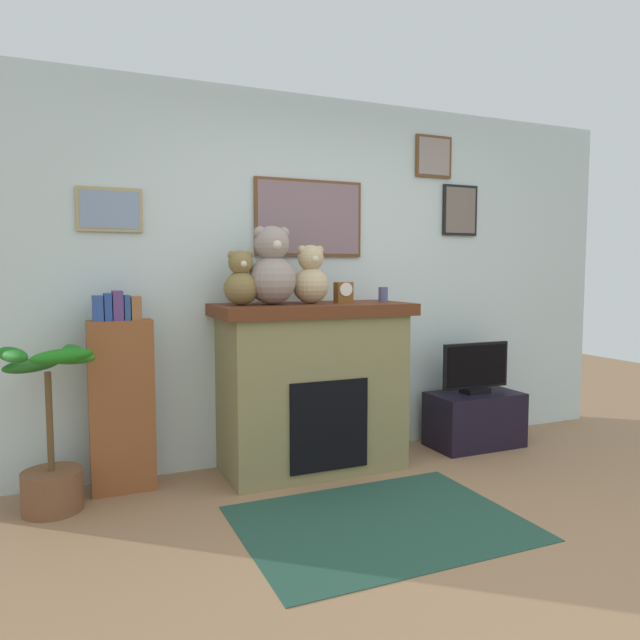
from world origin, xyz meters
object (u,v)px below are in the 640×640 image
Objects in this scene: tv_stand at (474,419)px; teddy_bear_tan at (272,269)px; potted_plant at (51,443)px; mantel_clock at (344,292)px; teddy_bear_cream at (241,281)px; candle_jar at (383,294)px; fireplace at (312,386)px; teddy_bear_grey at (311,277)px; bookshelf at (121,399)px; television at (476,369)px.

tv_stand is 2.02m from teddy_bear_tan.
mantel_clock reaches higher than potted_plant.
potted_plant is 1.88× the size of teddy_bear_tan.
candle_jar is at bearing 0.02° from teddy_bear_cream.
mantel_clock is 0.73m from teddy_bear_cream.
mantel_clock is (0.23, -0.02, 0.64)m from fireplace.
teddy_bear_grey is (-0.02, -0.02, 0.74)m from fireplace.
teddy_bear_cream is at bearing -179.81° from tv_stand.
bookshelf is at bearing 177.79° from tv_stand.
potted_plant is at bearing -177.52° from fireplace.
teddy_bear_tan is at bearing -179.78° from tv_stand.
fireplace is 1.23m from bookshelf.
candle_jar is 0.57m from teddy_bear_grey.
teddy_bear_cream reaches higher than bookshelf.
potted_plant is 9.16× the size of candle_jar.
teddy_bear_grey is (-0.24, 0.00, 0.10)m from mantel_clock.
candle_jar is (2.17, 0.05, 0.80)m from potted_plant.
teddy_bear_grey is at bearing -179.74° from tv_stand.
bookshelf reaches higher than television.
television is (1.36, -0.01, 0.03)m from fireplace.
tv_stand is 0.40m from television.
teddy_bear_tan is 1.30× the size of teddy_bear_grey.
television is 5.61× the size of candle_jar.
mantel_clock is (1.85, 0.05, 0.82)m from potted_plant.
teddy_bear_cream is (-0.50, -0.02, 0.72)m from fireplace.
teddy_bear_tan reaches higher than bookshelf.
candle_jar reaches higher than bookshelf.
bookshelf reaches higher than potted_plant.
teddy_bear_grey is (1.21, -0.11, 0.74)m from bookshelf.
fireplace is 0.88m from teddy_bear_cream.
television is 1.67× the size of teddy_bear_cream.
bookshelf is 1.03m from teddy_bear_cream.
bookshelf is 2.44× the size of teddy_bear_tan.
bookshelf is at bearing 21.78° from potted_plant.
teddy_bear_cream reaches higher than candle_jar.
candle_jar is (-0.82, -0.01, 0.99)m from tv_stand.
mantel_clock reaches higher than tv_stand.
potted_plant is 6.74× the size of mantel_clock.
teddy_bear_tan reaches higher than candle_jar.
television is 1.29m from mantel_clock.
teddy_bear_tan reaches higher than fireplace.
mantel_clock is at bearing -4.21° from bookshelf.
candle_jar reaches higher than tv_stand.
candle_jar is at bearing -1.89° from fireplace.
teddy_bear_grey reaches higher than teddy_bear_cream.
television is 1.82m from teddy_bear_tan.
teddy_bear_grey is at bearing -0.01° from teddy_bear_cream.
teddy_bear_tan reaches higher than teddy_bear_cream.
teddy_bear_grey reaches higher than television.
potted_plant is at bearing -177.77° from teddy_bear_tan.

